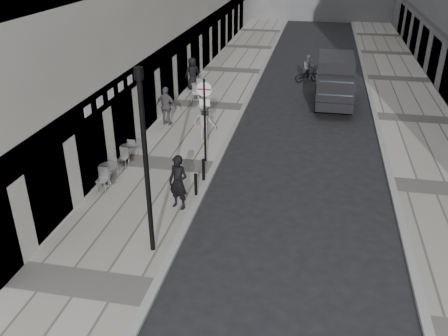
{
  "coord_description": "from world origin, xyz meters",
  "views": [
    {
      "loc": [
        3.83,
        -6.55,
        8.7
      ],
      "look_at": [
        0.93,
        7.86,
        1.4
      ],
      "focal_mm": 38.0,
      "sensor_mm": 36.0,
      "label": 1
    }
  ],
  "objects_px": {
    "sign_post": "(205,110)",
    "panel_van": "(335,79)",
    "walking_man": "(178,182)",
    "lamppost": "(145,156)",
    "cyclist": "(308,72)"
  },
  "relations": [
    {
      "from": "walking_man",
      "to": "sign_post",
      "type": "bearing_deg",
      "value": 107.95
    },
    {
      "from": "lamppost",
      "to": "panel_van",
      "type": "height_order",
      "value": "lamppost"
    },
    {
      "from": "panel_van",
      "to": "sign_post",
      "type": "bearing_deg",
      "value": -120.03
    },
    {
      "from": "lamppost",
      "to": "cyclist",
      "type": "distance_m",
      "value": 20.06
    },
    {
      "from": "walking_man",
      "to": "panel_van",
      "type": "distance_m",
      "value": 14.06
    },
    {
      "from": "panel_van",
      "to": "cyclist",
      "type": "bearing_deg",
      "value": 111.9
    },
    {
      "from": "walking_man",
      "to": "panel_van",
      "type": "relative_size",
      "value": 0.37
    },
    {
      "from": "walking_man",
      "to": "panel_van",
      "type": "xyz_separation_m",
      "value": [
        5.3,
        13.02,
        0.31
      ]
    },
    {
      "from": "sign_post",
      "to": "panel_van",
      "type": "relative_size",
      "value": 0.66
    },
    {
      "from": "walking_man",
      "to": "cyclist",
      "type": "height_order",
      "value": "walking_man"
    },
    {
      "from": "lamppost",
      "to": "cyclist",
      "type": "bearing_deg",
      "value": 79.03
    },
    {
      "from": "sign_post",
      "to": "panel_van",
      "type": "bearing_deg",
      "value": 58.36
    },
    {
      "from": "sign_post",
      "to": "cyclist",
      "type": "bearing_deg",
      "value": 72.7
    },
    {
      "from": "sign_post",
      "to": "cyclist",
      "type": "distance_m",
      "value": 13.77
    },
    {
      "from": "lamppost",
      "to": "walking_man",
      "type": "bearing_deg",
      "value": 87.69
    }
  ]
}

